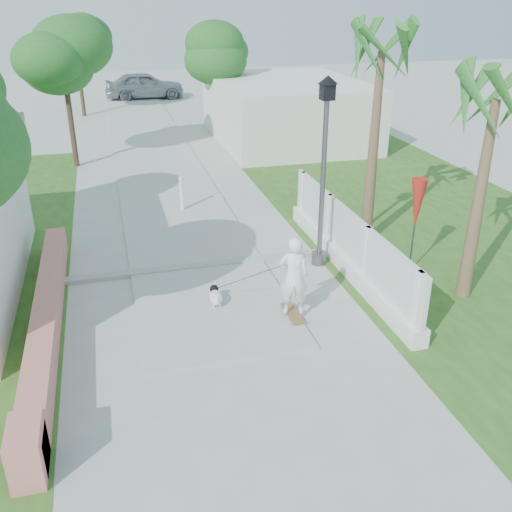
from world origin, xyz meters
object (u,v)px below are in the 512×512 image
object	(u,v)px
street_lamp	(324,167)
skateboarder	(260,278)
dog	(216,296)
bollard	(182,193)
patio_umbrella	(417,205)
parked_car	(145,85)

from	to	relation	value
street_lamp	skateboarder	distance (m)	3.19
skateboarder	dog	size ratio (longest dim) A/B	2.83
bollard	dog	bearing A→B (deg)	-91.37
patio_umbrella	parked_car	size ratio (longest dim) A/B	0.48
skateboarder	dog	world-z (taller)	skateboarder
bollard	parked_car	bearing A→B (deg)	88.22
patio_umbrella	dog	xyz separation A→B (m)	(-4.74, -0.40, -1.45)
bollard	dog	world-z (taller)	bollard
bollard	patio_umbrella	bearing A→B (deg)	-50.09
street_lamp	skateboarder	bearing A→B (deg)	-137.08
skateboarder	parked_car	world-z (taller)	skateboarder
street_lamp	bollard	bearing A→B (deg)	120.96
street_lamp	parked_car	bearing A→B (deg)	94.69
bollard	patio_umbrella	world-z (taller)	patio_umbrella
bollard	skateboarder	distance (m)	6.40
dog	street_lamp	bearing A→B (deg)	28.02
street_lamp	dog	distance (m)	3.85
patio_umbrella	skateboarder	size ratio (longest dim) A/B	1.30
skateboarder	dog	distance (m)	1.11
skateboarder	bollard	bearing A→B (deg)	-70.41
street_lamp	bollard	distance (m)	5.56
parked_car	skateboarder	bearing A→B (deg)	177.44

